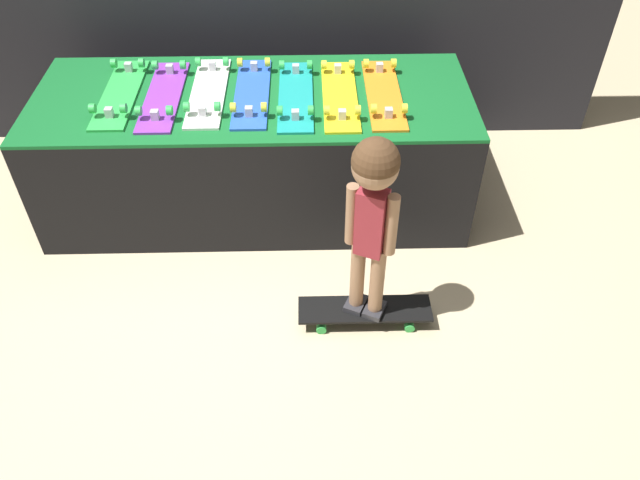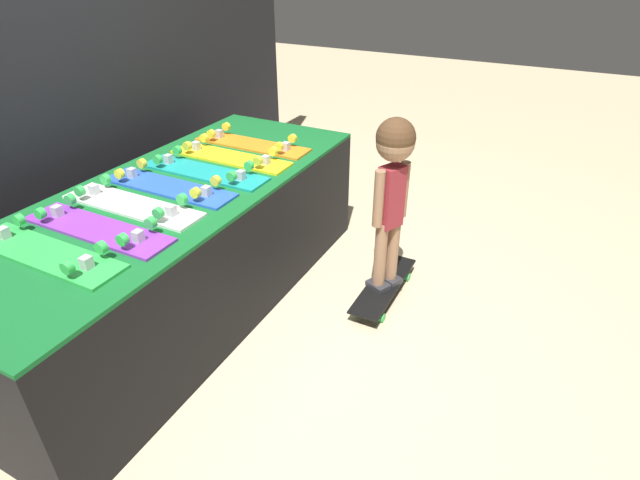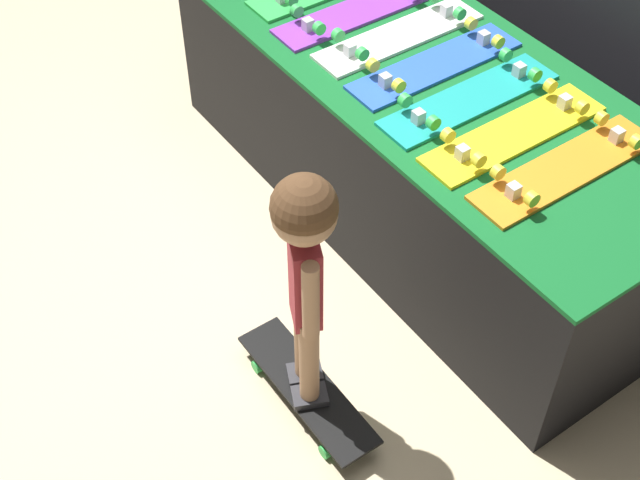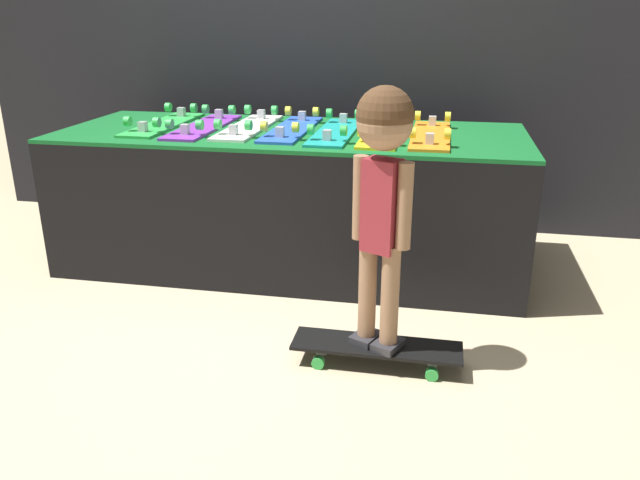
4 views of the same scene
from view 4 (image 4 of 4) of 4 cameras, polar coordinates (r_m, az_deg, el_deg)
ground_plane at (r=3.13m, az=-4.89°, el=-5.82°), size 16.00×16.00×0.00m
back_wall at (r=4.17m, az=0.03°, el=19.36°), size 4.71×0.10×2.61m
display_rack at (r=3.51m, az=-2.55°, el=3.83°), size 2.50×0.98×0.76m
skateboard_green_on_rack at (r=3.68m, az=-14.10°, el=10.35°), size 0.19×0.78×0.09m
skateboard_purple_on_rack at (r=3.56m, az=-10.61°, el=10.28°), size 0.19×0.78×0.09m
skateboard_white_on_rack at (r=3.51m, az=-6.56°, el=10.35°), size 0.19×0.78×0.09m
skateboard_blue_on_rack at (r=3.43m, az=-2.60°, el=10.23°), size 0.19×0.78×0.09m
skateboard_teal_on_rack at (r=3.34m, az=1.45°, el=9.98°), size 0.19×0.78×0.09m
skateboard_yellow_on_rack at (r=3.31m, az=5.75°, el=9.78°), size 0.19×0.78×0.09m
skateboard_orange_on_rack at (r=3.31m, az=10.11°, el=9.56°), size 0.19×0.78×0.09m
skateboard_on_floor at (r=2.60m, az=5.19°, el=-9.81°), size 0.69×0.19×0.09m
child at (r=2.32m, az=5.77°, el=6.27°), size 0.23×0.21×1.04m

